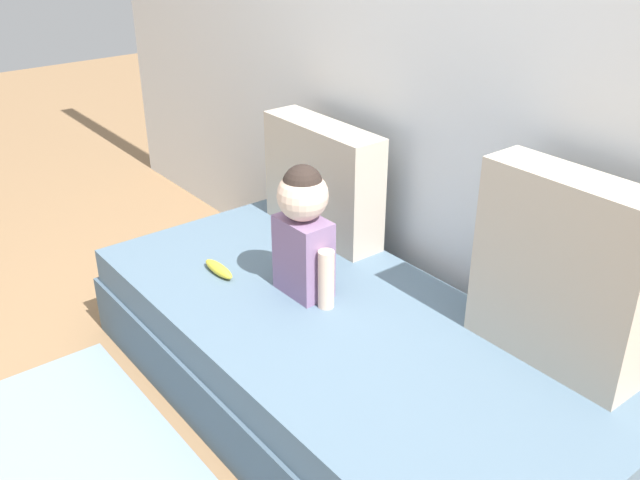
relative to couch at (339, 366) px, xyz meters
name	(u,v)px	position (x,y,z in m)	size (l,w,h in m)	color
ground_plane	(339,408)	(0.00, 0.00, -0.19)	(12.00, 12.00, 0.00)	#93704C
back_wall	(481,62)	(0.00, 0.59, 0.96)	(5.21, 0.10, 2.29)	silver
couch	(339,366)	(0.00, 0.00, 0.00)	(2.01, 0.93, 0.38)	#495F70
throw_pillow_left	(322,180)	(-0.55, 0.36, 0.42)	(0.58, 0.16, 0.46)	#C1B29E
throw_pillow_right	(562,272)	(0.55, 0.36, 0.49)	(0.53, 0.16, 0.59)	#C1B29E
toddler	(303,227)	(-0.21, 0.01, 0.45)	(0.31, 0.17, 0.48)	gray
banana	(219,269)	(-0.51, -0.16, 0.21)	(0.17, 0.04, 0.04)	yellow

